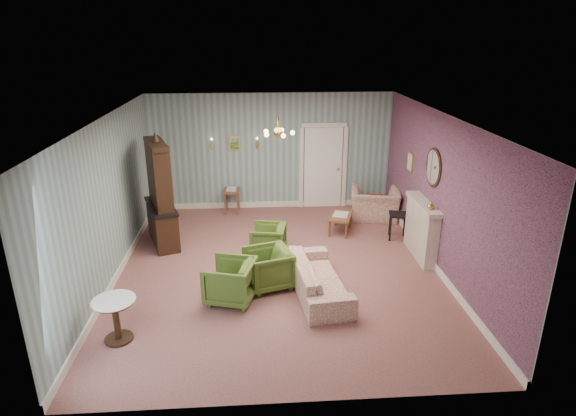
{
  "coord_description": "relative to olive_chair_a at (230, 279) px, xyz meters",
  "views": [
    {
      "loc": [
        -0.4,
        -8.15,
        4.27
      ],
      "look_at": [
        0.2,
        0.4,
        1.1
      ],
      "focal_mm": 29.82,
      "sensor_mm": 36.0,
      "label": 1
    }
  ],
  "objects": [
    {
      "name": "olive_chair_a",
      "position": [
        0.0,
        0.0,
        0.0
      ],
      "size": [
        0.9,
        0.93,
        0.79
      ],
      "primitive_type": "imported",
      "rotation": [
        0.0,
        0.0,
        -1.84
      ],
      "color": "#496623",
      "rests_on": "floor"
    },
    {
      "name": "wall_left",
      "position": [
        -2.13,
        1.05,
        1.06
      ],
      "size": [
        0.0,
        7.0,
        7.0
      ],
      "primitive_type": "plane",
      "rotation": [
        1.57,
        0.0,
        1.57
      ],
      "color": "slate",
      "rests_on": "ground"
    },
    {
      "name": "dresser",
      "position": [
        -1.53,
        2.47,
        0.78
      ],
      "size": [
        0.93,
        1.49,
        2.34
      ],
      "primitive_type": null,
      "rotation": [
        0.0,
        0.0,
        0.34
      ],
      "color": "black",
      "rests_on": "floor"
    },
    {
      "name": "mantel_vase",
      "position": [
        3.71,
        1.05,
        0.84
      ],
      "size": [
        0.15,
        0.15,
        0.15
      ],
      "primitive_type": "imported",
      "color": "gold",
      "rests_on": "fireplace"
    },
    {
      "name": "olive_chair_b",
      "position": [
        0.65,
        0.43,
        -0.01
      ],
      "size": [
        0.9,
        0.93,
        0.78
      ],
      "primitive_type": "imported",
      "rotation": [
        0.0,
        0.0,
        -1.27
      ],
      "color": "#496623",
      "rests_on": "floor"
    },
    {
      "name": "wall_back",
      "position": [
        0.87,
        4.55,
        1.06
      ],
      "size": [
        6.0,
        0.0,
        6.0
      ],
      "primitive_type": "plane",
      "rotation": [
        1.57,
        0.0,
        0.0
      ],
      "color": "slate",
      "rests_on": "ground"
    },
    {
      "name": "pedestal_table",
      "position": [
        -1.6,
        -1.0,
        -0.05
      ],
      "size": [
        0.76,
        0.76,
        0.68
      ],
      "primitive_type": null,
      "rotation": [
        0.0,
        0.0,
        -0.25
      ],
      "color": "black",
      "rests_on": "floor"
    },
    {
      "name": "sconce_right",
      "position": [
        0.52,
        4.49,
        1.31
      ],
      "size": [
        0.16,
        0.12,
        0.3
      ],
      "primitive_type": null,
      "color": "gold",
      "rests_on": "wall_back"
    },
    {
      "name": "framed_print",
      "position": [
        3.84,
        2.8,
        1.21
      ],
      "size": [
        0.04,
        0.34,
        0.42
      ],
      "primitive_type": null,
      "color": "gold",
      "rests_on": "wall_right"
    },
    {
      "name": "ceiling",
      "position": [
        0.87,
        1.05,
        2.51
      ],
      "size": [
        7.0,
        7.0,
        0.0
      ],
      "primitive_type": "plane",
      "rotation": [
        3.14,
        0.0,
        0.0
      ],
      "color": "white",
      "rests_on": "ground"
    },
    {
      "name": "olive_chair_c",
      "position": [
        0.69,
        1.76,
        -0.05
      ],
      "size": [
        0.73,
        0.77,
        0.69
      ],
      "primitive_type": "imported",
      "rotation": [
        0.0,
        0.0,
        -1.75
      ],
      "color": "#496623",
      "rests_on": "floor"
    },
    {
      "name": "nesting_table",
      "position": [
        -0.14,
        4.2,
        -0.07
      ],
      "size": [
        0.41,
        0.51,
        0.65
      ],
      "primitive_type": null,
      "rotation": [
        0.0,
        0.0,
        -0.04
      ],
      "color": "brown",
      "rests_on": "floor"
    },
    {
      "name": "wall_front",
      "position": [
        0.87,
        -2.45,
        1.06
      ],
      "size": [
        6.0,
        0.0,
        6.0
      ],
      "primitive_type": "plane",
      "rotation": [
        -1.57,
        0.0,
        0.0
      ],
      "color": "slate",
      "rests_on": "ground"
    },
    {
      "name": "door",
      "position": [
        2.17,
        4.51,
        0.69
      ],
      "size": [
        1.12,
        0.12,
        2.16
      ],
      "primitive_type": null,
      "color": "white",
      "rests_on": "floor"
    },
    {
      "name": "wall_right_floral",
      "position": [
        3.85,
        1.05,
        1.06
      ],
      "size": [
        0.0,
        7.0,
        7.0
      ],
      "primitive_type": "plane",
      "rotation": [
        1.57,
        0.0,
        -1.57
      ],
      "color": "#B35969",
      "rests_on": "ground"
    },
    {
      "name": "coffee_table",
      "position": [
        2.35,
        2.78,
        -0.18
      ],
      "size": [
        0.71,
        0.94,
        0.42
      ],
      "primitive_type": null,
      "rotation": [
        0.0,
        0.0,
        -0.34
      ],
      "color": "brown",
      "rests_on": "floor"
    },
    {
      "name": "gilt_mirror_back",
      "position": [
        -0.03,
        4.51,
        1.31
      ],
      "size": [
        0.28,
        0.06,
        0.36
      ],
      "primitive_type": null,
      "color": "gold",
      "rests_on": "wall_back"
    },
    {
      "name": "floor",
      "position": [
        0.87,
        1.05,
        -0.39
      ],
      "size": [
        7.0,
        7.0,
        0.0
      ],
      "primitive_type": "plane",
      "color": "#8D5952",
      "rests_on": "ground"
    },
    {
      "name": "wall_right",
      "position": [
        3.87,
        1.05,
        1.06
      ],
      "size": [
        0.0,
        7.0,
        7.0
      ],
      "primitive_type": "plane",
      "rotation": [
        1.57,
        0.0,
        -1.57
      ],
      "color": "slate",
      "rests_on": "ground"
    },
    {
      "name": "wingback_chair",
      "position": [
        3.31,
        3.55,
        0.1
      ],
      "size": [
        1.25,
        0.94,
        0.99
      ],
      "primitive_type": "imported",
      "rotation": [
        0.0,
        0.0,
        2.95
      ],
      "color": "#9F4640",
      "rests_on": "floor"
    },
    {
      "name": "burgundy_cushion",
      "position": [
        3.26,
        3.4,
        0.09
      ],
      "size": [
        0.41,
        0.28,
        0.39
      ],
      "primitive_type": "cube",
      "rotation": [
        0.17,
        0.0,
        -0.35
      ],
      "color": "maroon",
      "rests_on": "wingback_chair"
    },
    {
      "name": "chandelier",
      "position": [
        0.87,
        1.05,
        2.24
      ],
      "size": [
        0.56,
        0.56,
        0.36
      ],
      "primitive_type": null,
      "color": "gold",
      "rests_on": "ceiling"
    },
    {
      "name": "fireplace",
      "position": [
        3.73,
        1.45,
        0.19
      ],
      "size": [
        0.3,
        1.4,
        1.16
      ],
      "primitive_type": null,
      "color": "beige",
      "rests_on": "floor"
    },
    {
      "name": "sconce_left",
      "position": [
        -0.58,
        4.49,
        1.31
      ],
      "size": [
        0.16,
        0.12,
        0.3
      ],
      "primitive_type": null,
      "color": "gold",
      "rests_on": "wall_back"
    },
    {
      "name": "side_table_black",
      "position": [
        3.52,
        2.31,
        -0.1
      ],
      "size": [
        0.47,
        0.47,
        0.59
      ],
      "primitive_type": null,
      "rotation": [
        0.0,
        0.0,
        -0.23
      ],
      "color": "black",
      "rests_on": "floor"
    },
    {
      "name": "oval_mirror",
      "position": [
        3.83,
        1.45,
        1.46
      ],
      "size": [
        0.04,
        0.76,
        0.84
      ],
      "primitive_type": null,
      "color": "white",
      "rests_on": "wall_right"
    },
    {
      "name": "sofa_chintz",
      "position": [
        1.5,
        0.14,
        -0.0
      ],
      "size": [
        0.81,
        2.06,
        0.78
      ],
      "primitive_type": "imported",
      "rotation": [
        0.0,
        0.0,
        1.69
      ],
      "color": "#9F4640",
      "rests_on": "floor"
    }
  ]
}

